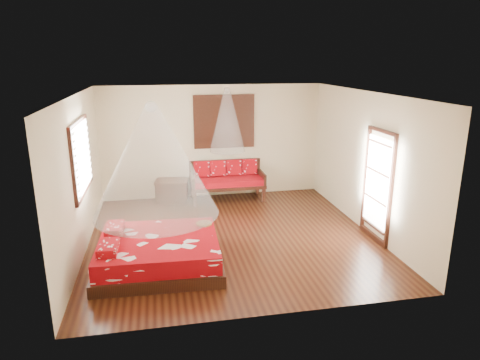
# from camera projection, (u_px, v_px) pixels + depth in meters

# --- Properties ---
(room) EXTENTS (5.54, 5.54, 2.84)m
(room) POSITION_uv_depth(u_px,v_px,m) (231.00, 169.00, 8.11)
(room) COLOR black
(room) RESTS_ON ground
(bed) EXTENTS (2.13, 1.94, 0.64)m
(bed) POSITION_uv_depth(u_px,v_px,m) (158.00, 252.00, 7.24)
(bed) COLOR black
(bed) RESTS_ON floor
(daybed) EXTENTS (1.82, 0.81, 0.95)m
(daybed) POSITION_uv_depth(u_px,v_px,m) (227.00, 179.00, 10.65)
(daybed) COLOR black
(daybed) RESTS_ON floor
(storage_chest) EXTENTS (0.88, 0.70, 0.54)m
(storage_chest) POSITION_uv_depth(u_px,v_px,m) (172.00, 190.00, 10.53)
(storage_chest) COLOR black
(storage_chest) RESTS_ON floor
(shutter_panel) EXTENTS (1.52, 0.06, 1.32)m
(shutter_panel) POSITION_uv_depth(u_px,v_px,m) (224.00, 122.00, 10.59)
(shutter_panel) COLOR black
(shutter_panel) RESTS_ON wall_back
(window_left) EXTENTS (0.10, 1.74, 1.34)m
(window_left) POSITION_uv_depth(u_px,v_px,m) (82.00, 157.00, 7.72)
(window_left) COLOR black
(window_left) RESTS_ON wall_left
(glazed_door) EXTENTS (0.08, 1.02, 2.16)m
(glazed_door) POSITION_uv_depth(u_px,v_px,m) (377.00, 186.00, 8.13)
(glazed_door) COLOR black
(glazed_door) RESTS_ON floor
(wine_tray) EXTENTS (0.29, 0.29, 0.23)m
(wine_tray) POSITION_uv_depth(u_px,v_px,m) (204.00, 221.00, 7.78)
(wine_tray) COLOR brown
(wine_tray) RESTS_ON bed
(mosquito_net_main) EXTENTS (2.03, 2.03, 1.80)m
(mosquito_net_main) POSITION_uv_depth(u_px,v_px,m) (154.00, 161.00, 6.80)
(mosquito_net_main) COLOR white
(mosquito_net_main) RESTS_ON ceiling
(mosquito_net_daybed) EXTENTS (0.85, 0.85, 1.50)m
(mosquito_net_daybed) POSITION_uv_depth(u_px,v_px,m) (227.00, 120.00, 10.12)
(mosquito_net_daybed) COLOR white
(mosquito_net_daybed) RESTS_ON ceiling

